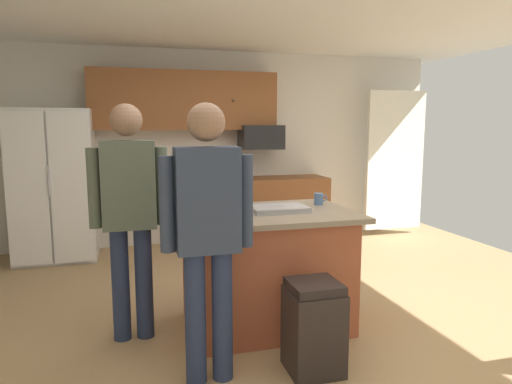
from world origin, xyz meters
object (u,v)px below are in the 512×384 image
at_px(serving_tray, 279,209).
at_px(trash_bin, 314,327).
at_px(person_guest_left, 208,225).
at_px(glass_stout_tall, 222,206).
at_px(microwave_over_range, 261,137).
at_px(person_guest_right, 129,205).
at_px(mug_ceramic_white, 206,211).
at_px(mug_blue_stoneware, 319,199).
at_px(tumbler_amber, 210,200).
at_px(kitchen_island, 266,268).
at_px(glass_pilsner, 235,209).
at_px(glass_short_whisky, 241,205).
at_px(refrigerator, 54,185).
at_px(glass_dark_ale, 245,197).

xyz_separation_m(serving_tray, trash_bin, (-0.00, -0.74, -0.66)).
relative_size(person_guest_left, glass_stout_tall, 12.74).
distance_m(microwave_over_range, person_guest_right, 3.12).
bearing_deg(mug_ceramic_white, microwave_over_range, 66.10).
bearing_deg(person_guest_left, trash_bin, -56.10).
bearing_deg(mug_ceramic_white, person_guest_left, -98.21).
distance_m(person_guest_left, mug_blue_stoneware, 1.41).
xyz_separation_m(glass_stout_tall, trash_bin, (0.46, -0.70, -0.70)).
distance_m(mug_blue_stoneware, tumbler_amber, 0.93).
height_order(person_guest_right, mug_blue_stoneware, person_guest_right).
relative_size(person_guest_right, trash_bin, 2.89).
relative_size(kitchen_island, person_guest_left, 0.79).
relative_size(glass_pilsner, mug_blue_stoneware, 1.35).
bearing_deg(serving_tray, mug_ceramic_white, -170.52).
bearing_deg(microwave_over_range, person_guest_left, -111.36).
bearing_deg(glass_short_whisky, serving_tray, 7.88).
distance_m(glass_stout_tall, glass_pilsner, 0.20).
distance_m(kitchen_island, person_guest_left, 1.05).
bearing_deg(glass_pilsner, person_guest_left, -121.99).
height_order(refrigerator, glass_dark_ale, refrigerator).
xyz_separation_m(person_guest_left, glass_pilsner, (0.27, 0.43, 0.01)).
relative_size(kitchen_island, glass_stout_tall, 10.06).
height_order(person_guest_right, tumbler_amber, person_guest_right).
height_order(glass_stout_tall, glass_pilsner, glass_pilsner).
bearing_deg(refrigerator, person_guest_left, -67.49).
xyz_separation_m(microwave_over_range, person_guest_left, (-1.29, -3.29, -0.44)).
height_order(glass_pilsner, glass_dark_ale, glass_pilsner).
relative_size(glass_stout_tall, mug_ceramic_white, 1.10).
bearing_deg(person_guest_right, glass_pilsner, -20.32).
xyz_separation_m(refrigerator, serving_tray, (1.99, -2.50, 0.06)).
xyz_separation_m(microwave_over_range, trash_bin, (-0.61, -3.36, -1.15)).
height_order(refrigerator, person_guest_right, refrigerator).
xyz_separation_m(kitchen_island, person_guest_left, (-0.58, -0.69, 0.54)).
relative_size(glass_dark_ale, glass_short_whisky, 0.93).
height_order(refrigerator, person_guest_left, refrigerator).
relative_size(mug_blue_stoneware, glass_short_whisky, 0.83).
relative_size(refrigerator, serving_tray, 4.09).
relative_size(mug_ceramic_white, glass_short_whisky, 0.86).
bearing_deg(kitchen_island, tumbler_amber, 150.35).
relative_size(refrigerator, glass_dark_ale, 13.32).
relative_size(person_guest_right, glass_dark_ale, 13.04).
distance_m(person_guest_left, glass_pilsner, 0.51).
xyz_separation_m(microwave_over_range, glass_dark_ale, (-0.79, -2.27, -0.45)).
bearing_deg(tumbler_amber, glass_stout_tall, -82.41).
xyz_separation_m(tumbler_amber, serving_tray, (0.50, -0.25, -0.05)).
bearing_deg(serving_tray, glass_pilsner, -149.46).
distance_m(microwave_over_range, glass_stout_tall, 2.90).
distance_m(mug_ceramic_white, trash_bin, 1.11).
distance_m(glass_stout_tall, serving_tray, 0.47).
height_order(glass_stout_tall, trash_bin, glass_stout_tall).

